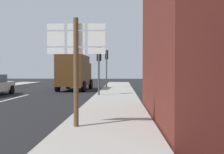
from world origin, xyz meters
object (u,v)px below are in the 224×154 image
(traffic_light_near_right, at_px, (99,60))
(traffic_light_far_right, at_px, (107,60))
(route_sign_post, at_px, (76,61))
(delivery_truck, at_px, (75,72))

(traffic_light_near_right, relative_size, traffic_light_far_right, 0.87)
(route_sign_post, xyz_separation_m, traffic_light_near_right, (-0.21, 9.36, 0.42))
(traffic_light_near_right, height_order, traffic_light_far_right, traffic_light_far_right)
(traffic_light_far_right, bearing_deg, delivery_truck, -132.89)
(traffic_light_far_right, bearing_deg, route_sign_post, -89.33)
(traffic_light_near_right, bearing_deg, route_sign_post, -88.73)
(delivery_truck, distance_m, traffic_light_far_right, 4.06)
(route_sign_post, height_order, traffic_light_far_right, traffic_light_far_right)
(delivery_truck, xyz_separation_m, traffic_light_far_right, (2.65, 2.86, 1.14))
(delivery_truck, height_order, traffic_light_far_right, traffic_light_far_right)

